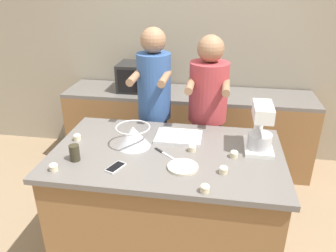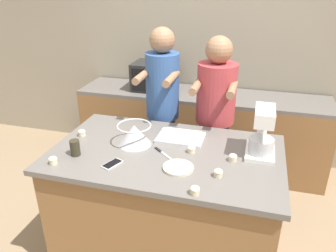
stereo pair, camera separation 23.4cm
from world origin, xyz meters
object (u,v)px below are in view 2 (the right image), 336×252
person_left (163,115)px  cupcake_4 (218,173)px  microwave_oven (154,76)px  knife (162,153)px  cupcake_3 (195,190)px  cell_phone (112,164)px  cupcake_0 (53,160)px  baking_tray (181,137)px  cupcake_1 (191,149)px  person_right (214,125)px  stand_mixer (262,134)px  small_plate (178,168)px  drinking_glass (75,148)px  mixing_bowl (134,134)px  cupcake_2 (82,133)px  cupcake_5 (233,157)px

person_left → cupcake_4: bearing=-55.3°
microwave_oven → knife: bearing=-70.2°
cupcake_3 → cupcake_4: 0.24m
cell_phone → cupcake_0: cupcake_0 is taller
baking_tray → cupcake_1: size_ratio=6.17×
person_right → stand_mixer: 0.72m
small_plate → drinking_glass: bearing=-178.8°
baking_tray → cell_phone: size_ratio=2.22×
stand_mixer → mixing_bowl: size_ratio=1.37×
cupcake_3 → cupcake_4: (0.11, 0.22, 0.00)m
person_right → drinking_glass: person_right is taller
person_right → drinking_glass: (-0.86, -0.92, 0.12)m
baking_tray → drinking_glass: bearing=-146.2°
stand_mixer → cupcake_1: size_ratio=6.11×
small_plate → cupcake_4: cupcake_4 is taller
cell_phone → small_plate: small_plate is taller
cupcake_2 → baking_tray: bearing=11.4°
person_left → mixing_bowl: 0.66m
stand_mixer → cupcake_3: (-0.35, -0.59, -0.13)m
cupcake_0 → cupcake_1: (0.87, 0.40, 0.00)m
microwave_oven → cell_phone: 1.75m
mixing_bowl → cupcake_1: (0.44, -0.01, -0.06)m
person_right → cell_phone: size_ratio=10.45×
small_plate → cupcake_2: size_ratio=3.55×
person_right → knife: bearing=-110.4°
baking_tray → cupcake_4: 0.57m
cupcake_2 → stand_mixer: bearing=3.3°
cupcake_4 → cupcake_0: bearing=-172.5°
person_right → microwave_oven: bearing=136.8°
stand_mixer → cupcake_4: 0.46m
cupcake_1 → cupcake_3: 0.49m
person_right → cupcake_5: person_right is taller
drinking_glass → person_right: bearing=47.0°
cupcake_0 → microwave_oven: bearing=85.8°
microwave_oven → cupcake_2: bearing=-96.6°
stand_mixer → knife: 0.71m
cell_phone → cupcake_5: 0.82m
mixing_bowl → microwave_oven: (-0.29, 1.41, 0.03)m
small_plate → cupcake_1: 0.24m
cupcake_3 → person_right: bearing=92.4°
cupcake_4 → stand_mixer: bearing=56.0°
baking_tray → person_right: bearing=67.7°
knife → cupcake_2: (-0.70, 0.10, 0.02)m
mixing_bowl → cupcake_3: size_ratio=4.47×
microwave_oven → knife: 1.58m
small_plate → knife: size_ratio=1.16×
microwave_oven → cell_phone: (0.25, -1.73, -0.11)m
microwave_oven → cupcake_3: size_ratio=8.24×
person_left → cupcake_1: 0.78m
person_right → cell_phone: person_right is taller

